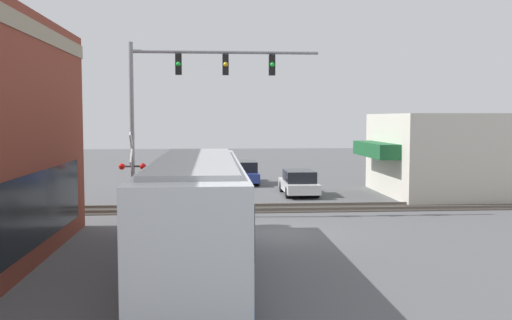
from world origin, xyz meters
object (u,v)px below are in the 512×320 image
Objects in this scene: parked_car_white at (299,183)px; parked_car_blue at (244,173)px; city_bus at (196,207)px; crossing_signal at (133,166)px; pedestrian_at_crossing at (171,197)px; parked_car_silver at (206,165)px.

parked_car_white is 6.53m from parked_car_blue.
parked_car_blue is (5.90, 2.80, 0.04)m from parked_car_white.
city_bus is at bearing 160.71° from parked_car_white.
crossing_signal reaches higher than parked_car_white.
pedestrian_at_crossing reaches higher than parked_car_blue.
city_bus is 21.52m from parked_car_blue.
parked_car_silver is (28.46, -0.00, -1.15)m from city_bus.
crossing_signal is 0.80× the size of parked_car_blue.
parked_car_silver is 20.07m from pedestrian_at_crossing.
parked_car_blue is (13.01, -5.56, -1.59)m from crossing_signal.
parked_car_white is 2.45× the size of pedestrian_at_crossing.
crossing_signal is 11.09m from parked_car_white.
parked_car_blue is 7.59m from parked_car_silver.
pedestrian_at_crossing is (-12.89, 3.93, 0.22)m from parked_car_blue.
city_bus is 8.85m from crossing_signal.
city_bus reaches higher than parked_car_blue.
crossing_signal is 2.10× the size of pedestrian_at_crossing.
crossing_signal is 0.86× the size of parked_car_white.
parked_car_white is 9.71m from pedestrian_at_crossing.
city_bus is 3.13× the size of crossing_signal.
parked_car_silver is 2.31× the size of pedestrian_at_crossing.
parked_car_white is 1.06× the size of parked_car_silver.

